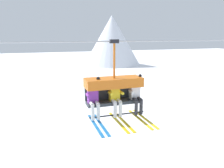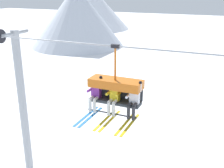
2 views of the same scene
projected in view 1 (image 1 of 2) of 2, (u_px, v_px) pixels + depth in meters
name	position (u px, v px, depth m)	size (l,w,h in m)	color
mountain_peak_east	(112.00, 40.00, 59.66)	(15.53, 15.53, 13.24)	white
lift_cable	(170.00, 41.00, 7.38)	(15.89, 0.05, 0.05)	#9EA3A8
chairlift_chair	(113.00, 86.00, 7.16)	(1.87, 0.74, 2.38)	#33383D
skier_purple	(94.00, 98.00, 6.80)	(0.48, 1.70, 1.34)	purple
skier_yellow	(116.00, 97.00, 7.02)	(0.46, 1.70, 1.23)	yellow
skier_white	(136.00, 94.00, 7.25)	(0.48, 1.70, 1.34)	silver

